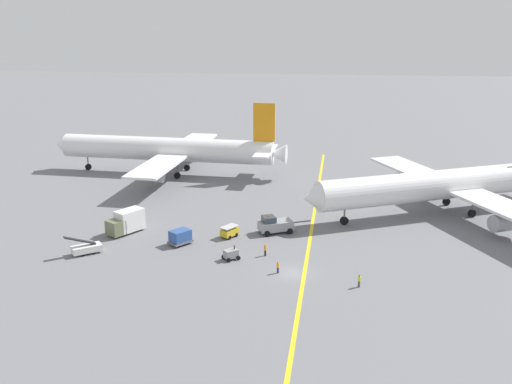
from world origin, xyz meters
TOP-DOWN VIEW (x-y plane):
  - ground_plane at (0.00, 0.00)m, footprint 600.00×600.00m
  - taxiway_stripe at (1.69, 10.00)m, footprint 3.09×119.98m
  - airliner_at_gate_left at (-29.17, 47.20)m, footprint 50.81×43.04m
  - airliner_being_pushed at (23.92, 27.69)m, footprint 48.03×44.55m
  - pushback_tug at (-3.71, 14.46)m, footprint 8.09×4.80m
  - gse_container_dolly_flat at (-16.78, 7.92)m, footprint 3.71×3.87m
  - gse_belt_loader_portside at (-28.84, 2.84)m, footprint 4.66×3.99m
  - gse_gpu_cart_small at (-8.60, 3.34)m, footprint 2.64×2.56m
  - gse_catering_truck_tall at (-26.12, 11.50)m, footprint 5.18×6.21m
  - gse_baggage_cart_near_cluster at (-10.24, 11.69)m, footprint 2.80×3.15m
  - ground_crew_marshaller_foreground at (8.21, -3.04)m, footprint 0.36×0.36m
  - ground_crew_ramp_agent_by_cones at (-1.91, -0.24)m, footprint 0.36×0.46m
  - ground_crew_wing_walker_right at (-4.14, 5.21)m, footprint 0.36×0.36m

SIDE VIEW (x-z plane):
  - ground_plane at x=0.00m, z-range 0.00..0.00m
  - taxiway_stripe at x=1.69m, z-range 0.00..0.01m
  - gse_gpu_cart_small at x=-8.60m, z-range -0.16..1.74m
  - ground_crew_ramp_agent_by_cones at x=-1.91m, z-range 0.03..1.59m
  - ground_crew_marshaller_foreground at x=8.21m, z-range 0.03..1.62m
  - gse_belt_loader_portside at x=-28.84m, z-range -0.68..2.33m
  - ground_crew_wing_walker_right at x=-4.14m, z-range 0.03..1.65m
  - gse_baggage_cart_near_cluster at x=-10.24m, z-range 0.01..1.72m
  - gse_container_dolly_flat at x=-16.78m, z-range 0.10..2.25m
  - pushback_tug at x=-3.71m, z-range -0.23..2.79m
  - gse_catering_truck_tall at x=-26.12m, z-range 0.01..3.51m
  - airliner_being_pushed at x=23.92m, z-range -2.64..12.44m
  - airliner_at_gate_left at x=-29.17m, z-range -2.55..12.98m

